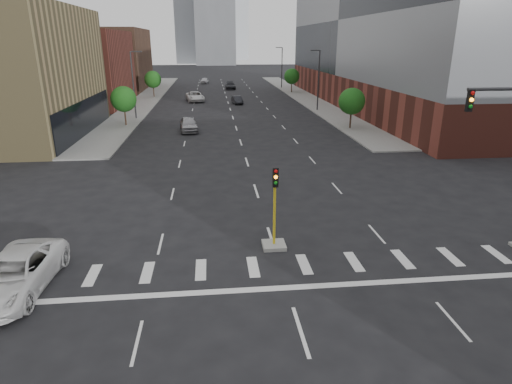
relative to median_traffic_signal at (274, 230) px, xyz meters
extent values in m
plane|color=black|center=(0.00, -8.97, -0.97)|extent=(400.00, 400.00, 0.00)
cube|color=gray|center=(-15.00, 65.03, -0.90)|extent=(5.00, 92.00, 0.15)
cube|color=gray|center=(15.00, 65.03, -0.90)|extent=(5.00, 92.00, 0.15)
cube|color=brown|center=(-27.50, 57.03, 5.03)|extent=(20.00, 22.00, 12.00)
cube|color=brown|center=(-27.50, 83.03, 5.53)|extent=(20.00, 24.00, 13.00)
cube|color=brown|center=(29.50, 51.03, 1.53)|extent=(24.00, 70.00, 5.00)
cube|color=slate|center=(29.50, 51.03, 12.53)|extent=(24.00, 70.00, 17.00)
cube|color=slate|center=(0.00, 191.03, 21.03)|extent=(18.00, 18.00, 44.00)
cube|color=#999993|center=(0.00, 0.03, -0.87)|extent=(1.20, 1.20, 0.20)
cylinder|color=gold|center=(0.00, 0.03, 0.83)|extent=(0.14, 0.14, 3.20)
cube|color=black|center=(0.00, -0.15, 2.93)|extent=(0.28, 0.18, 1.00)
sphere|color=red|center=(0.00, -0.25, 3.28)|extent=(0.18, 0.18, 0.18)
sphere|color=orange|center=(0.00, -0.25, 2.98)|extent=(0.18, 0.18, 0.18)
sphere|color=#0C7F19|center=(0.00, -0.25, 2.68)|extent=(0.18, 0.18, 0.18)
cube|color=black|center=(8.70, -1.47, 6.73)|extent=(0.28, 0.18, 1.00)
sphere|color=red|center=(8.70, -1.59, 7.08)|extent=(0.18, 0.18, 0.18)
sphere|color=orange|center=(8.70, -1.59, 6.78)|extent=(0.18, 0.18, 0.18)
sphere|color=#0C7F19|center=(8.70, -1.59, 6.48)|extent=(0.18, 0.18, 0.18)
cylinder|color=#2D2D30|center=(13.50, 46.03, 3.53)|extent=(0.20, 0.20, 9.00)
cube|color=#2D2D30|center=(12.70, 46.03, 8.03)|extent=(1.40, 0.22, 0.15)
cylinder|color=#2D2D30|center=(13.50, 81.03, 3.53)|extent=(0.20, 0.20, 9.00)
cube|color=#2D2D30|center=(12.70, 81.03, 8.03)|extent=(1.40, 0.22, 0.15)
cylinder|color=#2D2D30|center=(-13.50, 41.03, 3.53)|extent=(0.20, 0.20, 9.00)
cube|color=#2D2D30|center=(-12.70, 41.03, 8.03)|extent=(1.40, 0.22, 0.15)
cylinder|color=#382619|center=(-14.00, 36.03, 0.05)|extent=(0.20, 0.20, 1.75)
sphere|color=#195216|center=(-14.00, 36.03, 2.43)|extent=(3.20, 3.20, 3.20)
cylinder|color=#382619|center=(-14.00, 66.03, 0.05)|extent=(0.20, 0.20, 1.75)
sphere|color=#195216|center=(-14.00, 66.03, 2.43)|extent=(3.20, 3.20, 3.20)
cylinder|color=#382619|center=(14.00, 31.03, 0.05)|extent=(0.20, 0.20, 1.75)
sphere|color=#195216|center=(14.00, 31.03, 2.43)|extent=(3.20, 3.20, 3.20)
cylinder|color=#382619|center=(14.00, 71.03, 0.05)|extent=(0.20, 0.20, 1.75)
sphere|color=#195216|center=(14.00, 71.03, 2.43)|extent=(3.20, 3.20, 3.20)
imported|color=#9C9CA0|center=(-5.81, 31.69, -0.11)|extent=(2.52, 5.23, 1.72)
imported|color=#222328|center=(1.50, 55.17, -0.31)|extent=(1.96, 4.18, 1.32)
imported|color=white|center=(-5.89, 59.38, -0.11)|extent=(3.78, 6.57, 1.72)
imported|color=black|center=(1.50, 79.66, -0.18)|extent=(2.26, 5.46, 1.58)
imported|color=silver|center=(-4.54, 94.42, -0.23)|extent=(2.12, 4.50, 1.49)
imported|color=silver|center=(-11.70, -2.97, -0.14)|extent=(3.13, 6.15, 1.67)
camera|label=1|loc=(-3.05, -20.08, 9.26)|focal=30.00mm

